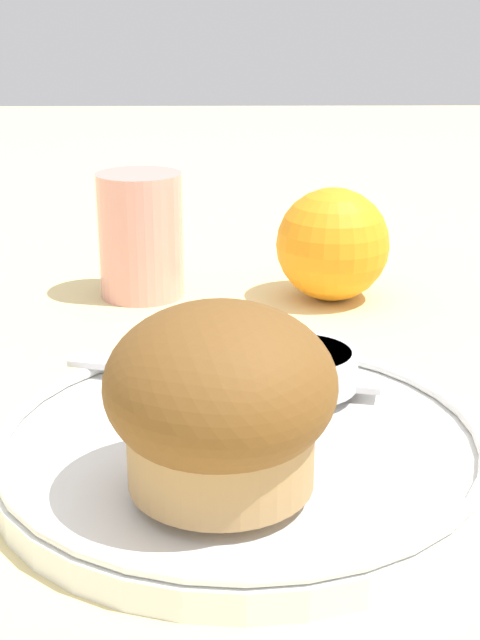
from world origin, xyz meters
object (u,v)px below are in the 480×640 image
object	(u,v)px
butter_knife	(221,372)
orange_fruit	(333,244)
muffin	(221,400)
juice_glass	(141,235)

from	to	relation	value
butter_knife	orange_fruit	size ratio (longest dim) A/B	2.05
orange_fruit	muffin	bearing A→B (deg)	-104.89
muffin	butter_knife	distance (m)	0.12
butter_knife	muffin	bearing A→B (deg)	-76.29
muffin	juice_glass	distance (m)	0.32
orange_fruit	butter_knife	bearing A→B (deg)	-113.08
muffin	juice_glass	xyz separation A→B (m)	(-0.06, 0.31, -0.01)
butter_knife	orange_fruit	world-z (taller)	orange_fruit
muffin	butter_knife	world-z (taller)	muffin
orange_fruit	juice_glass	size ratio (longest dim) A/B	0.90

